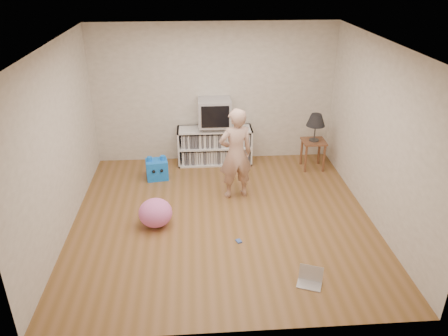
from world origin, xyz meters
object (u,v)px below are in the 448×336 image
at_px(person, 236,154).
at_px(laptop, 310,279).
at_px(media_unit, 215,145).
at_px(side_table, 313,147).
at_px(plush_pink, 155,213).
at_px(dvd_deck, 215,127).
at_px(crt_tv, 214,112).
at_px(plush_blue, 157,169).
at_px(table_lamp, 316,121).

height_order(person, laptop, person).
bearing_deg(media_unit, side_table, -12.01).
xyz_separation_m(person, laptop, (0.71, -2.22, -0.71)).
distance_m(laptop, plush_pink, 2.43).
xyz_separation_m(dvd_deck, plush_pink, (-0.99, -2.14, -0.52)).
bearing_deg(side_table, crt_tv, 168.56).
distance_m(dvd_deck, laptop, 3.75).
xyz_separation_m(media_unit, crt_tv, (0.00, -0.02, 0.67)).
xyz_separation_m(dvd_deck, plush_blue, (-1.07, -0.61, -0.55)).
xyz_separation_m(person, plush_blue, (-1.34, 0.73, -0.58)).
relative_size(crt_tv, plush_blue, 1.39).
relative_size(dvd_deck, person, 0.30).
xyz_separation_m(crt_tv, laptop, (0.98, -3.55, -0.97)).
xyz_separation_m(crt_tv, side_table, (1.81, -0.37, -0.60)).
xyz_separation_m(media_unit, dvd_deck, (0.00, -0.02, 0.39)).
bearing_deg(laptop, media_unit, 127.28).
distance_m(crt_tv, table_lamp, 1.85).
relative_size(media_unit, table_lamp, 2.72).
relative_size(dvd_deck, crt_tv, 0.75).
bearing_deg(table_lamp, crt_tv, 168.56).
distance_m(media_unit, table_lamp, 1.94).
distance_m(crt_tv, side_table, 1.95).
height_order(media_unit, person, person).
relative_size(dvd_deck, table_lamp, 0.87).
bearing_deg(side_table, dvd_deck, 168.46).
bearing_deg(plush_blue, person, -37.58).
relative_size(laptop, plush_pink, 0.72).
bearing_deg(plush_blue, dvd_deck, 20.57).
bearing_deg(crt_tv, plush_blue, -150.55).
bearing_deg(laptop, plush_pink, 166.13).
bearing_deg(media_unit, dvd_deck, -90.00).
bearing_deg(person, side_table, -160.29).
height_order(side_table, person, person).
bearing_deg(dvd_deck, plush_blue, -150.42).
height_order(media_unit, side_table, media_unit).
xyz_separation_m(table_lamp, laptop, (-0.84, -3.19, -0.89)).
height_order(dvd_deck, laptop, dvd_deck).
distance_m(laptop, plush_blue, 3.59).
distance_m(crt_tv, plush_blue, 1.49).
relative_size(media_unit, person, 0.92).
xyz_separation_m(media_unit, plush_pink, (-0.99, -2.15, -0.14)).
bearing_deg(table_lamp, dvd_deck, 168.46).
bearing_deg(crt_tv, dvd_deck, 90.00).
xyz_separation_m(dvd_deck, person, (0.27, -1.34, 0.03)).
bearing_deg(media_unit, table_lamp, -12.01).
height_order(person, plush_blue, person).
distance_m(plush_blue, plush_pink, 1.53).
height_order(plush_blue, plush_pink, plush_blue).
bearing_deg(media_unit, plush_pink, -114.71).
bearing_deg(person, table_lamp, -160.29).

